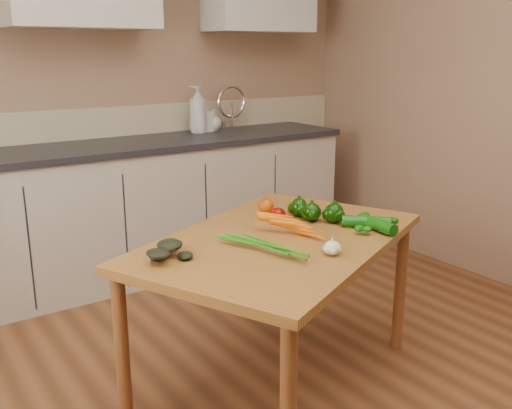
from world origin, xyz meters
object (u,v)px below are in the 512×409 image
object	(u,v)px
tomato_a	(278,215)
leafy_greens	(169,247)
soap_bottle_b	(205,116)
tomato_c	(294,208)
table	(279,254)
pepper_b	(299,207)
zucchini_b	(377,225)
soap_bottle_a	(198,109)
carrot_bunch	(282,232)
pepper_a	(312,212)
pepper_c	(334,213)
soap_bottle_c	(213,120)
garlic_bulb	(332,248)
tomato_b	(266,206)
zucchini_a	(366,222)

from	to	relation	value
tomato_a	leafy_greens	bearing A→B (deg)	-165.94
soap_bottle_b	leafy_greens	size ratio (longest dim) A/B	1.16
tomato_c	table	bearing A→B (deg)	-137.96
pepper_b	zucchini_b	size ratio (longest dim) A/B	0.41
soap_bottle_a	soap_bottle_b	world-z (taller)	soap_bottle_a
zucchini_b	carrot_bunch	bearing A→B (deg)	162.03
carrot_bunch	pepper_b	distance (m)	0.37
soap_bottle_a	soap_bottle_b	size ratio (longest dim) A/B	1.53
pepper_a	pepper_c	distance (m)	0.10
soap_bottle_c	carrot_bunch	bearing A→B (deg)	-149.27
pepper_c	carrot_bunch	bearing A→B (deg)	-169.88
garlic_bulb	tomato_c	bearing A→B (deg)	66.65
pepper_b	carrot_bunch	bearing A→B (deg)	-139.45
soap_bottle_a	pepper_c	world-z (taller)	soap_bottle_a
table	tomato_a	distance (m)	0.25
carrot_bunch	pepper_b	world-z (taller)	pepper_b
table	soap_bottle_a	size ratio (longest dim) A/B	4.65
tomato_a	tomato_b	world-z (taller)	tomato_b
soap_bottle_c	tomato_a	size ratio (longest dim) A/B	2.14
pepper_a	zucchini_b	xyz separation A→B (m)	(0.14, -0.27, -0.02)
soap_bottle_b	soap_bottle_c	xyz separation A→B (m)	(0.06, -0.00, -0.03)
garlic_bulb	tomato_b	bearing A→B (deg)	78.72
soap_bottle_b	pepper_b	size ratio (longest dim) A/B	2.52
pepper_c	zucchini_b	xyz separation A→B (m)	(0.07, -0.20, -0.02)
zucchini_b	pepper_b	bearing A→B (deg)	110.57
table	pepper_a	xyz separation A→B (m)	(0.26, 0.10, 0.12)
soap_bottle_a	carrot_bunch	world-z (taller)	soap_bottle_a
soap_bottle_c	pepper_a	bearing A→B (deg)	-142.49
table	soap_bottle_c	size ratio (longest dim) A/B	9.95
soap_bottle_a	zucchini_a	bearing A→B (deg)	43.67
soap_bottle_b	soap_bottle_a	bearing A→B (deg)	-69.51
soap_bottle_b	carrot_bunch	xyz separation A→B (m)	(-0.66, -1.81, -0.27)
pepper_a	tomato_b	bearing A→B (deg)	114.68
zucchini_a	tomato_a	bearing A→B (deg)	132.04
zucchini_a	zucchini_b	bearing A→B (deg)	-83.51
soap_bottle_b	soap_bottle_c	world-z (taller)	soap_bottle_b
zucchini_a	soap_bottle_b	bearing A→B (deg)	82.65
soap_bottle_a	leafy_greens	distance (m)	2.05
soap_bottle_c	tomato_a	bearing A→B (deg)	-147.61
pepper_c	tomato_a	bearing A→B (deg)	141.75
garlic_bulb	pepper_a	distance (m)	0.46
garlic_bulb	leafy_greens	bearing A→B (deg)	149.55
tomato_a	pepper_c	bearing A→B (deg)	-38.25
carrot_bunch	tomato_b	xyz separation A→B (m)	(0.17, 0.36, 0.00)
table	zucchini_a	distance (m)	0.43
pepper_c	tomato_a	xyz separation A→B (m)	(-0.20, 0.16, -0.01)
carrot_bunch	tomato_c	distance (m)	0.39
garlic_bulb	pepper_c	distance (m)	0.43
soap_bottle_a	tomato_b	world-z (taller)	soap_bottle_a
table	zucchini_b	distance (m)	0.45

